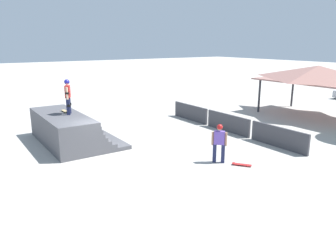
{
  "coord_description": "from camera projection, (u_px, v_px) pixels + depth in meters",
  "views": [
    {
      "loc": [
        13.56,
        -5.78,
        5.14
      ],
      "look_at": [
        -0.32,
        3.59,
        0.86
      ],
      "focal_mm": 35.0,
      "sensor_mm": 36.0,
      "label": 1
    }
  ],
  "objects": [
    {
      "name": "ground_plane",
      "position": [
        108.0,
        156.0,
        15.29
      ],
      "size": [
        160.0,
        160.0,
        0.0
      ],
      "primitive_type": "plane",
      "color": "#ADA8A0"
    },
    {
      "name": "skateboard_on_ground",
      "position": [
        241.0,
        164.0,
        14.07
      ],
      "size": [
        0.78,
        0.65,
        0.09
      ],
      "rotation": [
        0.0,
        0.0,
        3.78
      ],
      "color": "red",
      "rests_on": "ground"
    },
    {
      "name": "bystander_walking",
      "position": [
        219.0,
        140.0,
        14.23
      ],
      "size": [
        0.56,
        0.56,
        1.74
      ],
      "rotation": [
        0.0,
        0.0,
        3.92
      ],
      "color": "#1E2347",
      "rests_on": "ground"
    },
    {
      "name": "skater_on_deck",
      "position": [
        68.0,
        94.0,
        16.57
      ],
      "size": [
        0.76,
        0.47,
        1.79
      ],
      "rotation": [
        0.0,
        0.0,
        -0.43
      ],
      "color": "#1E2347",
      "rests_on": "quarter_pipe_ramp"
    },
    {
      "name": "barrier_fence",
      "position": [
        228.0,
        123.0,
        19.36
      ],
      "size": [
        10.63,
        0.12,
        1.05
      ],
      "color": "#3D3D42",
      "rests_on": "ground"
    },
    {
      "name": "quarter_pipe_ramp",
      "position": [
        68.0,
        130.0,
        17.1
      ],
      "size": [
        5.58,
        3.51,
        1.57
      ],
      "color": "#4C4C51",
      "rests_on": "ground"
    },
    {
      "name": "pavilion_shelter",
      "position": [
        318.0,
        74.0,
        22.7
      ],
      "size": [
        7.78,
        4.74,
        3.6
      ],
      "color": "#2D2D33",
      "rests_on": "ground"
    },
    {
      "name": "skateboard_on_deck",
      "position": [
        65.0,
        111.0,
        17.27
      ],
      "size": [
        0.81,
        0.21,
        0.09
      ],
      "rotation": [
        0.0,
        0.0,
        0.01
      ],
      "color": "green",
      "rests_on": "quarter_pipe_ramp"
    }
  ]
}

